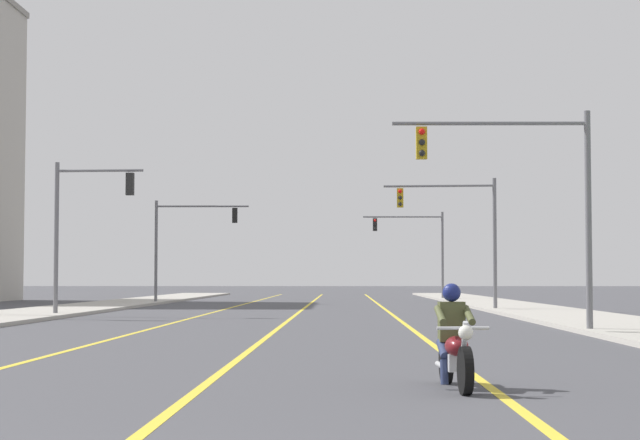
{
  "coord_description": "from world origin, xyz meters",
  "views": [
    {
      "loc": [
        2.08,
        -6.49,
        1.53
      ],
      "look_at": [
        1.45,
        22.84,
        3.11
      ],
      "focal_mm": 60.73,
      "sensor_mm": 36.0,
      "label": 1
    }
  ],
  "objects_px": {
    "motorcycle_with_rider": "(454,346)",
    "traffic_signal_far_right": "(419,241)",
    "traffic_signal_mid_left": "(184,235)",
    "traffic_signal_mid_right": "(462,223)",
    "traffic_signal_near_right": "(530,184)",
    "traffic_signal_near_left": "(81,216)"
  },
  "relations": [
    {
      "from": "traffic_signal_mid_left",
      "to": "traffic_signal_near_right",
      "type": "bearing_deg",
      "value": -66.85
    },
    {
      "from": "motorcycle_with_rider",
      "to": "traffic_signal_near_left",
      "type": "distance_m",
      "value": 30.7
    },
    {
      "from": "traffic_signal_near_right",
      "to": "traffic_signal_mid_right",
      "type": "xyz_separation_m",
      "value": [
        0.34,
        20.43,
        -0.02
      ]
    },
    {
      "from": "traffic_signal_mid_left",
      "to": "traffic_signal_far_right",
      "type": "bearing_deg",
      "value": 37.6
    },
    {
      "from": "traffic_signal_near_left",
      "to": "traffic_signal_far_right",
      "type": "xyz_separation_m",
      "value": [
        15.9,
        33.12,
        0.13
      ]
    },
    {
      "from": "traffic_signal_near_left",
      "to": "traffic_signal_mid_left",
      "type": "distance_m",
      "value": 21.63
    },
    {
      "from": "motorcycle_with_rider",
      "to": "traffic_signal_far_right",
      "type": "relative_size",
      "value": 0.35
    },
    {
      "from": "traffic_signal_mid_right",
      "to": "traffic_signal_mid_left",
      "type": "distance_m",
      "value": 20.78
    },
    {
      "from": "motorcycle_with_rider",
      "to": "traffic_signal_mid_right",
      "type": "bearing_deg",
      "value": 83.54
    },
    {
      "from": "traffic_signal_mid_left",
      "to": "traffic_signal_mid_right",
      "type": "bearing_deg",
      "value": -43.17
    },
    {
      "from": "traffic_signal_near_right",
      "to": "traffic_signal_mid_right",
      "type": "bearing_deg",
      "value": 89.05
    },
    {
      "from": "motorcycle_with_rider",
      "to": "traffic_signal_near_left",
      "type": "height_order",
      "value": "traffic_signal_near_left"
    },
    {
      "from": "traffic_signal_near_left",
      "to": "traffic_signal_mid_left",
      "type": "height_order",
      "value": "same"
    },
    {
      "from": "traffic_signal_far_right",
      "to": "traffic_signal_mid_left",
      "type": "bearing_deg",
      "value": -142.4
    },
    {
      "from": "motorcycle_with_rider",
      "to": "traffic_signal_mid_right",
      "type": "relative_size",
      "value": 0.35
    },
    {
      "from": "traffic_signal_mid_right",
      "to": "traffic_signal_near_left",
      "type": "bearing_deg",
      "value": -155.36
    },
    {
      "from": "traffic_signal_near_right",
      "to": "traffic_signal_far_right",
      "type": "relative_size",
      "value": 1.0
    },
    {
      "from": "traffic_signal_mid_right",
      "to": "traffic_signal_far_right",
      "type": "bearing_deg",
      "value": 90.46
    },
    {
      "from": "traffic_signal_mid_left",
      "to": "traffic_signal_far_right",
      "type": "height_order",
      "value": "same"
    },
    {
      "from": "traffic_signal_far_right",
      "to": "motorcycle_with_rider",
      "type": "bearing_deg",
      "value": -93.56
    },
    {
      "from": "traffic_signal_near_right",
      "to": "traffic_signal_mid_right",
      "type": "relative_size",
      "value": 1.0
    },
    {
      "from": "motorcycle_with_rider",
      "to": "traffic_signal_mid_right",
      "type": "distance_m",
      "value": 35.8
    }
  ]
}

